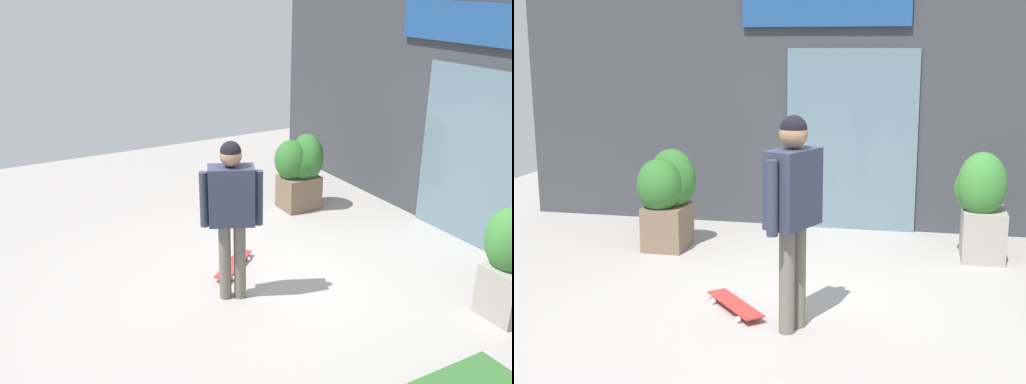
# 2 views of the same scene
# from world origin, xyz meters

# --- Properties ---
(ground_plane) EXTENTS (12.00, 12.00, 0.00)m
(ground_plane) POSITION_xyz_m (0.00, 0.00, 0.00)
(ground_plane) COLOR #9E9993
(building_facade) EXTENTS (8.46, 0.31, 3.62)m
(building_facade) POSITION_xyz_m (0.00, 3.03, 1.80)
(building_facade) COLOR #383A3F
(building_facade) RESTS_ON ground_plane
(skateboarder) EXTENTS (0.43, 0.61, 1.78)m
(skateboarder) POSITION_xyz_m (0.03, -0.47, 1.10)
(skateboarder) COLOR #666056
(skateboarder) RESTS_ON ground_plane
(skateboard) EXTENTS (0.65, 0.71, 0.08)m
(skateboard) POSITION_xyz_m (-0.54, -0.18, 0.06)
(skateboard) COLOR red
(skateboard) RESTS_ON ground_plane
(planter_box_left) EXTENTS (0.61, 0.71, 1.15)m
(planter_box_left) POSITION_xyz_m (-1.80, 1.58, 0.65)
(planter_box_left) COLOR brown
(planter_box_left) RESTS_ON ground_plane
(planter_box_right) EXTENTS (0.56, 0.60, 1.20)m
(planter_box_right) POSITION_xyz_m (1.68, 1.86, 0.63)
(planter_box_right) COLOR gray
(planter_box_right) RESTS_ON ground_plane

